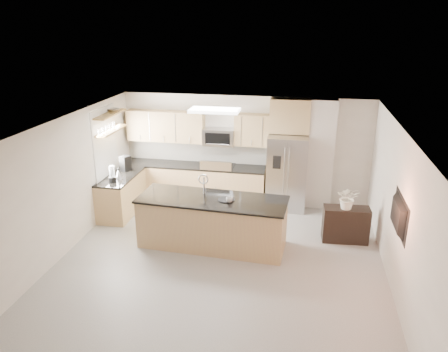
% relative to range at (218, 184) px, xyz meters
% --- Properties ---
extents(floor, '(6.50, 6.50, 0.00)m').
position_rel_range_xyz_m(floor, '(0.60, -2.92, -0.47)').
color(floor, '#A6A39E').
rests_on(floor, ground).
extents(ceiling, '(6.00, 6.50, 0.02)m').
position_rel_range_xyz_m(ceiling, '(0.60, -2.92, 2.13)').
color(ceiling, silver).
rests_on(ceiling, wall_back).
extents(wall_back, '(6.00, 0.02, 2.60)m').
position_rel_range_xyz_m(wall_back, '(0.60, 0.33, 0.83)').
color(wall_back, silver).
rests_on(wall_back, floor).
extents(wall_front, '(6.00, 0.02, 2.60)m').
position_rel_range_xyz_m(wall_front, '(0.60, -6.17, 0.83)').
color(wall_front, silver).
rests_on(wall_front, floor).
extents(wall_left, '(0.02, 6.50, 2.60)m').
position_rel_range_xyz_m(wall_left, '(-2.40, -2.92, 0.83)').
color(wall_left, silver).
rests_on(wall_left, floor).
extents(wall_right, '(0.02, 6.50, 2.60)m').
position_rel_range_xyz_m(wall_right, '(3.60, -2.92, 0.83)').
color(wall_right, silver).
rests_on(wall_right, floor).
extents(back_counter, '(3.55, 0.66, 1.44)m').
position_rel_range_xyz_m(back_counter, '(-0.63, 0.01, -0.00)').
color(back_counter, tan).
rests_on(back_counter, floor).
extents(left_counter, '(0.66, 1.50, 0.92)m').
position_rel_range_xyz_m(left_counter, '(-2.07, -1.07, -0.01)').
color(left_counter, tan).
rests_on(left_counter, floor).
extents(range, '(0.76, 0.64, 1.14)m').
position_rel_range_xyz_m(range, '(0.00, 0.00, 0.00)').
color(range, black).
rests_on(range, floor).
extents(upper_cabinets, '(3.50, 0.33, 0.75)m').
position_rel_range_xyz_m(upper_cabinets, '(-0.70, 0.16, 1.35)').
color(upper_cabinets, tan).
rests_on(upper_cabinets, wall_back).
extents(microwave, '(0.76, 0.40, 0.40)m').
position_rel_range_xyz_m(microwave, '(0.00, 0.12, 1.16)').
color(microwave, '#A6A6A8').
rests_on(microwave, upper_cabinets).
extents(refrigerator, '(0.92, 0.78, 1.78)m').
position_rel_range_xyz_m(refrigerator, '(1.66, -0.05, 0.42)').
color(refrigerator, '#A6A6A8').
rests_on(refrigerator, floor).
extents(partition_column, '(0.60, 0.30, 2.60)m').
position_rel_range_xyz_m(partition_column, '(2.42, 0.18, 0.83)').
color(partition_column, beige).
rests_on(partition_column, floor).
extents(window, '(0.04, 1.15, 1.65)m').
position_rel_range_xyz_m(window, '(-2.38, -1.07, 1.18)').
color(window, white).
rests_on(window, wall_left).
extents(shelf_lower, '(0.30, 1.20, 0.04)m').
position_rel_range_xyz_m(shelf_lower, '(-2.25, -0.97, 1.48)').
color(shelf_lower, olive).
rests_on(shelf_lower, wall_left).
extents(shelf_upper, '(0.30, 1.20, 0.04)m').
position_rel_range_xyz_m(shelf_upper, '(-2.25, -0.97, 1.85)').
color(shelf_upper, olive).
rests_on(shelf_upper, wall_left).
extents(ceiling_fixture, '(1.00, 0.50, 0.06)m').
position_rel_range_xyz_m(ceiling_fixture, '(0.20, -1.32, 2.09)').
color(ceiling_fixture, white).
rests_on(ceiling_fixture, ceiling).
extents(island, '(2.97, 1.22, 1.43)m').
position_rel_range_xyz_m(island, '(0.33, -2.20, 0.03)').
color(island, tan).
rests_on(island, floor).
extents(credenza, '(0.93, 0.44, 0.73)m').
position_rel_range_xyz_m(credenza, '(2.95, -1.53, -0.11)').
color(credenza, black).
rests_on(credenza, floor).
extents(cup, '(0.17, 0.17, 0.10)m').
position_rel_range_xyz_m(cup, '(0.69, -2.32, 0.58)').
color(cup, silver).
rests_on(cup, island).
extents(platter, '(0.39, 0.39, 0.02)m').
position_rel_range_xyz_m(platter, '(0.61, -2.22, 0.54)').
color(platter, black).
rests_on(platter, island).
extents(blender, '(0.16, 0.16, 0.37)m').
position_rel_range_xyz_m(blender, '(-2.08, -1.47, 0.61)').
color(blender, black).
rests_on(blender, left_counter).
extents(kettle, '(0.19, 0.19, 0.24)m').
position_rel_range_xyz_m(kettle, '(-2.02, -1.25, 0.55)').
color(kettle, '#A6A6A8').
rests_on(kettle, left_counter).
extents(coffee_maker, '(0.26, 0.28, 0.35)m').
position_rel_range_xyz_m(coffee_maker, '(-2.09, -0.68, 0.61)').
color(coffee_maker, black).
rests_on(coffee_maker, left_counter).
extents(bowl, '(0.45, 0.45, 0.09)m').
position_rel_range_xyz_m(bowl, '(-2.25, -0.75, 1.91)').
color(bowl, '#A6A6A8').
rests_on(bowl, shelf_upper).
extents(flower_vase, '(0.68, 0.60, 0.71)m').
position_rel_range_xyz_m(flower_vase, '(2.94, -1.57, 0.61)').
color(flower_vase, white).
rests_on(flower_vase, credenza).
extents(television, '(0.14, 1.08, 0.62)m').
position_rel_range_xyz_m(television, '(3.51, -3.12, 0.88)').
color(television, black).
rests_on(television, wall_right).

